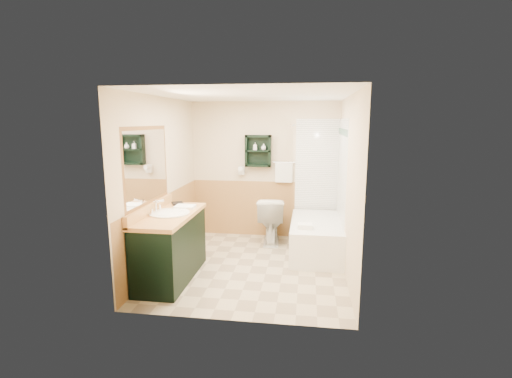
# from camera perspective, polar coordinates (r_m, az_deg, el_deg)

# --- Properties ---
(floor) EXTENTS (3.00, 3.00, 0.00)m
(floor) POSITION_cam_1_polar(r_m,az_deg,el_deg) (5.46, -0.61, -11.76)
(floor) COLOR #C3B28E
(floor) RESTS_ON ground
(back_wall) EXTENTS (2.60, 0.04, 2.40)m
(back_wall) POSITION_cam_1_polar(r_m,az_deg,el_deg) (6.62, 1.33, 2.93)
(back_wall) COLOR #FFEFC7
(back_wall) RESTS_ON ground
(left_wall) EXTENTS (0.04, 3.00, 2.40)m
(left_wall) POSITION_cam_1_polar(r_m,az_deg,el_deg) (5.48, -14.41, 1.05)
(left_wall) COLOR #FFEFC7
(left_wall) RESTS_ON ground
(right_wall) EXTENTS (0.04, 3.00, 2.40)m
(right_wall) POSITION_cam_1_polar(r_m,az_deg,el_deg) (5.11, 14.17, 0.38)
(right_wall) COLOR #FFEFC7
(right_wall) RESTS_ON ground
(ceiling) EXTENTS (2.60, 3.00, 0.04)m
(ceiling) POSITION_cam_1_polar(r_m,az_deg,el_deg) (5.07, -0.67, 14.47)
(ceiling) COLOR white
(ceiling) RESTS_ON back_wall
(wainscot_left) EXTENTS (2.98, 2.98, 1.00)m
(wainscot_left) POSITION_cam_1_polar(r_m,az_deg,el_deg) (5.62, -13.76, -6.02)
(wainscot_left) COLOR tan
(wainscot_left) RESTS_ON left_wall
(wainscot_back) EXTENTS (2.58, 2.58, 1.00)m
(wainscot_back) POSITION_cam_1_polar(r_m,az_deg,el_deg) (6.71, 1.27, -3.04)
(wainscot_back) COLOR tan
(wainscot_back) RESTS_ON back_wall
(mirror_frame) EXTENTS (1.30, 1.30, 1.00)m
(mirror_frame) POSITION_cam_1_polar(r_m,az_deg,el_deg) (4.92, -16.44, 3.44)
(mirror_frame) COLOR brown
(mirror_frame) RESTS_ON left_wall
(mirror_glass) EXTENTS (1.20, 1.20, 0.90)m
(mirror_glass) POSITION_cam_1_polar(r_m,az_deg,el_deg) (4.92, -16.39, 3.44)
(mirror_glass) COLOR white
(mirror_glass) RESTS_ON left_wall
(tile_right) EXTENTS (1.50, 1.50, 2.10)m
(tile_right) POSITION_cam_1_polar(r_m,az_deg,el_deg) (5.86, 12.95, 0.21)
(tile_right) COLOR white
(tile_right) RESTS_ON right_wall
(tile_back) EXTENTS (0.95, 0.95, 2.10)m
(tile_back) POSITION_cam_1_polar(r_m,az_deg,el_deg) (6.56, 10.20, 1.38)
(tile_back) COLOR white
(tile_back) RESTS_ON back_wall
(tile_accent) EXTENTS (1.50, 1.50, 0.10)m
(tile_accent) POSITION_cam_1_polar(r_m,az_deg,el_deg) (5.78, 13.20, 8.54)
(tile_accent) COLOR #144834
(tile_accent) RESTS_ON right_wall
(wall_shelf) EXTENTS (0.45, 0.15, 0.55)m
(wall_shelf) POSITION_cam_1_polar(r_m,az_deg,el_deg) (6.48, 0.34, 5.89)
(wall_shelf) COLOR black
(wall_shelf) RESTS_ON back_wall
(hair_dryer) EXTENTS (0.10, 0.24, 0.18)m
(hair_dryer) POSITION_cam_1_polar(r_m,az_deg,el_deg) (6.59, -2.23, 2.89)
(hair_dryer) COLOR white
(hair_dryer) RESTS_ON back_wall
(towel_bar) EXTENTS (0.40, 0.06, 0.40)m
(towel_bar) POSITION_cam_1_polar(r_m,az_deg,el_deg) (6.50, 4.33, 4.10)
(towel_bar) COLOR white
(towel_bar) RESTS_ON back_wall
(curtain_rod) EXTENTS (0.03, 1.60, 0.03)m
(curtain_rod) POSITION_cam_1_polar(r_m,az_deg,el_deg) (5.76, 5.78, 9.75)
(curtain_rod) COLOR silver
(curtain_rod) RESTS_ON back_wall
(shower_curtain) EXTENTS (1.05, 1.05, 1.70)m
(shower_curtain) POSITION_cam_1_polar(r_m,az_deg,el_deg) (6.00, 5.70, 1.62)
(shower_curtain) COLOR #C2B792
(shower_curtain) RESTS_ON curtain_rod
(vanity) EXTENTS (0.59, 1.39, 0.88)m
(vanity) POSITION_cam_1_polar(r_m,az_deg,el_deg) (5.05, -12.95, -8.58)
(vanity) COLOR black
(vanity) RESTS_ON ground
(bathtub) EXTENTS (0.79, 1.50, 0.53)m
(bathtub) POSITION_cam_1_polar(r_m,az_deg,el_deg) (5.94, 9.28, -7.35)
(bathtub) COLOR white
(bathtub) RESTS_ON ground
(toilet) EXTENTS (0.50, 0.83, 0.78)m
(toilet) POSITION_cam_1_polar(r_m,az_deg,el_deg) (6.37, 2.30, -4.78)
(toilet) COLOR white
(toilet) RESTS_ON ground
(counter_towel) EXTENTS (0.26, 0.21, 0.04)m
(counter_towel) POSITION_cam_1_polar(r_m,az_deg,el_deg) (5.18, -10.86, -2.72)
(counter_towel) COLOR white
(counter_towel) RESTS_ON vanity
(vanity_book) EXTENTS (0.15, 0.09, 0.21)m
(vanity_book) POSITION_cam_1_polar(r_m,az_deg,el_deg) (5.45, -12.83, -1.26)
(vanity_book) COLOR black
(vanity_book) RESTS_ON vanity
(tub_towel) EXTENTS (0.21, 0.18, 0.07)m
(tub_towel) POSITION_cam_1_polar(r_m,az_deg,el_deg) (5.44, 7.56, -5.68)
(tub_towel) COLOR white
(tub_towel) RESTS_ON bathtub
(soap_bottle_a) EXTENTS (0.06, 0.13, 0.06)m
(soap_bottle_a) POSITION_cam_1_polar(r_m,az_deg,el_deg) (6.48, -0.13, 6.29)
(soap_bottle_a) COLOR white
(soap_bottle_a) RESTS_ON wall_shelf
(soap_bottle_b) EXTENTS (0.12, 0.13, 0.09)m
(soap_bottle_b) POSITION_cam_1_polar(r_m,az_deg,el_deg) (6.46, 1.19, 6.39)
(soap_bottle_b) COLOR white
(soap_bottle_b) RESTS_ON wall_shelf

